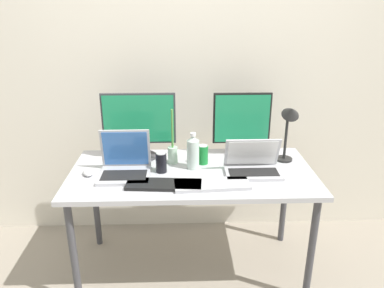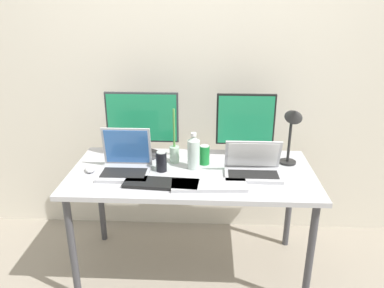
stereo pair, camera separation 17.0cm
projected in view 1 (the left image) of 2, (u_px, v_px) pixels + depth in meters
The scene contains 15 objects.
ground_plane at pixel (192, 267), 2.60m from camera, with size 16.00×16.00×0.00m, color gray.
wall_back at pixel (189, 65), 2.68m from camera, with size 7.00×0.08×2.60m, color silver.
work_desk at pixel (192, 181), 2.36m from camera, with size 1.51×0.73×0.74m.
monitor_left at pixel (139, 124), 2.45m from camera, with size 0.48×0.21×0.44m.
monitor_center at pixel (242, 124), 2.50m from camera, with size 0.39×0.21×0.43m.
laptop_silver at pixel (125, 165), 2.27m from camera, with size 0.30×0.26×0.27m.
laptop_secondary at pixel (253, 165), 2.29m from camera, with size 0.34×0.22×0.22m.
keyboard_main at pixel (212, 185), 2.14m from camera, with size 0.43×0.15×0.02m, color #B2B2B7.
keyboard_aux at pixel (164, 185), 2.14m from camera, with size 0.43×0.14×0.02m, color black.
mouse_by_keyboard at pixel (88, 172), 2.27m from camera, with size 0.06×0.10×0.03m, color silver.
water_bottle at pixel (193, 152), 2.33m from camera, with size 0.08×0.08×0.24m.
soda_can_near_keyboard at pixel (161, 162), 2.30m from camera, with size 0.07×0.07×0.13m.
soda_can_by_laptop at pixel (203, 154), 2.42m from camera, with size 0.07×0.07×0.13m.
bamboo_vase at pixel (173, 152), 2.42m from camera, with size 0.06×0.06×0.36m.
desk_lamp at pixel (289, 123), 2.35m from camera, with size 0.11×0.18×0.41m.
Camera 1 is at (-0.07, -2.11, 1.74)m, focal length 35.00 mm.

